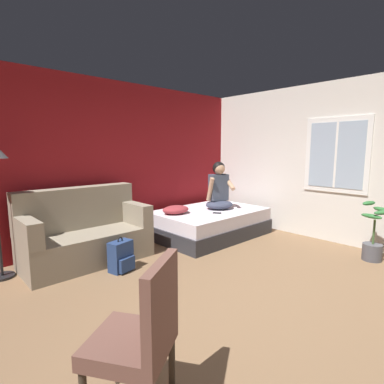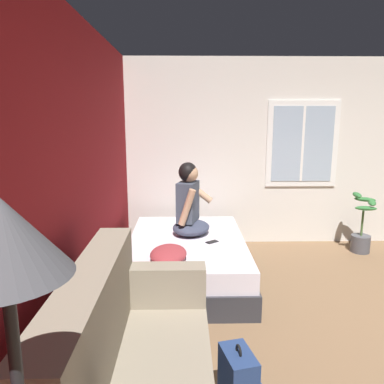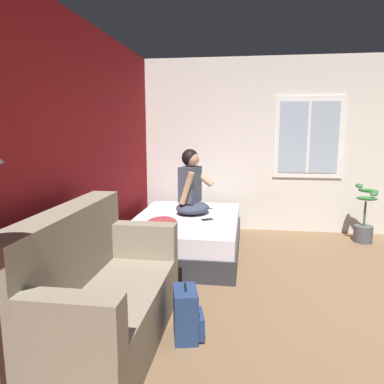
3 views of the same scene
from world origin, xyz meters
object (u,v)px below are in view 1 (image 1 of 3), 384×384
Objects in this scene: side_chair at (141,333)px; person_seated at (219,190)px; cell_phone at (217,213)px; backpack at (121,257)px; bed at (209,223)px; couch at (85,234)px; throw_pillow at (176,210)px; potted_plant at (373,240)px.

side_chair is 1.12× the size of person_seated.
backpack is at bearing 145.89° from cell_phone.
bed is 3.83m from side_chair.
couch reaches higher than throw_pillow.
bed is 2.06× the size of side_chair.
bed is 0.64m from person_seated.
person_seated reaches higher than bed.
cell_phone is at bearing -111.45° from bed.
cell_phone is at bearing 1.29° from backpack.
couch is at bearing 171.16° from person_seated.
couch is 1.57m from throw_pillow.
cell_phone is at bearing -16.68° from couch.
bed is at bearing -8.77° from couch.
side_chair is at bearing -133.37° from throw_pillow.
couch reaches higher than bed.
throw_pillow is (-0.65, 0.19, 0.31)m from bed.
person_seated is 1.03× the size of potted_plant.
backpack is (-2.23, -0.29, -0.64)m from person_seated.
side_chair is 1.15× the size of potted_plant.
side_chair is at bearing 179.60° from cell_phone.
backpack is at bearing -159.31° from throw_pillow.
throw_pillow reaches higher than cell_phone.
side_chair is 3.84m from potted_plant.
person_seated is 6.08× the size of cell_phone.
couch is at bearing 174.35° from throw_pillow.
potted_plant is (2.83, -2.13, 0.11)m from backpack.
side_chair is at bearing -107.12° from couch.
side_chair reaches higher than potted_plant.
side_chair is (-3.02, -2.32, 0.30)m from bed.
couch is 11.82× the size of cell_phone.
backpack is at bearing 143.03° from potted_plant.
couch is at bearing 105.52° from backpack.
throw_pillow is 3.33× the size of cell_phone.
bed is 1.19× the size of couch.
side_chair is 2.14× the size of backpack.
bed is 0.75m from throw_pillow.
potted_plant is at bearing -36.97° from backpack.
couch is 2.18m from cell_phone.
potted_plant is at bearing -1.98° from side_chair.
side_chair is 3.55m from cell_phone.
side_chair is 2.04× the size of throw_pillow.
couch is at bearing 127.93° from cell_phone.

